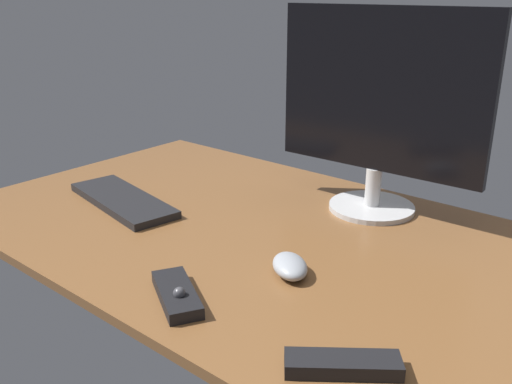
{
  "coord_description": "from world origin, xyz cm",
  "views": [
    {
      "loc": [
        72.86,
        -87.37,
        52.93
      ],
      "look_at": [
        -4.95,
        5.94,
        8.0
      ],
      "focal_mm": 39.08,
      "sensor_mm": 36.0,
      "label": 1
    }
  ],
  "objects_px": {
    "keyboard": "(123,200)",
    "tv_remote": "(343,364)",
    "media_remote": "(177,294)",
    "monitor": "(379,108)",
    "computer_mouse": "(290,266)"
  },
  "relations": [
    {
      "from": "monitor",
      "to": "computer_mouse",
      "type": "xyz_separation_m",
      "value": [
        0.04,
        -0.39,
        -0.23
      ]
    },
    {
      "from": "monitor",
      "to": "keyboard",
      "type": "distance_m",
      "value": 0.66
    },
    {
      "from": "keyboard",
      "to": "tv_remote",
      "type": "distance_m",
      "value": 0.79
    },
    {
      "from": "media_remote",
      "to": "monitor",
      "type": "bearing_deg",
      "value": 114.71
    },
    {
      "from": "keyboard",
      "to": "media_remote",
      "type": "height_order",
      "value": "media_remote"
    },
    {
      "from": "keyboard",
      "to": "computer_mouse",
      "type": "distance_m",
      "value": 0.54
    },
    {
      "from": "keyboard",
      "to": "tv_remote",
      "type": "xyz_separation_m",
      "value": [
        0.76,
        -0.2,
        0.0
      ]
    },
    {
      "from": "monitor",
      "to": "keyboard",
      "type": "xyz_separation_m",
      "value": [
        -0.49,
        -0.36,
        -0.24
      ]
    },
    {
      "from": "media_remote",
      "to": "tv_remote",
      "type": "height_order",
      "value": "media_remote"
    },
    {
      "from": "monitor",
      "to": "tv_remote",
      "type": "bearing_deg",
      "value": -66.24
    },
    {
      "from": "keyboard",
      "to": "media_remote",
      "type": "distance_m",
      "value": 0.5
    },
    {
      "from": "monitor",
      "to": "tv_remote",
      "type": "distance_m",
      "value": 0.67
    },
    {
      "from": "media_remote",
      "to": "keyboard",
      "type": "bearing_deg",
      "value": -177.07
    },
    {
      "from": "tv_remote",
      "to": "monitor",
      "type": "bearing_deg",
      "value": 77.34
    },
    {
      "from": "computer_mouse",
      "to": "tv_remote",
      "type": "xyz_separation_m",
      "value": [
        0.23,
        -0.18,
        -0.01
      ]
    }
  ]
}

